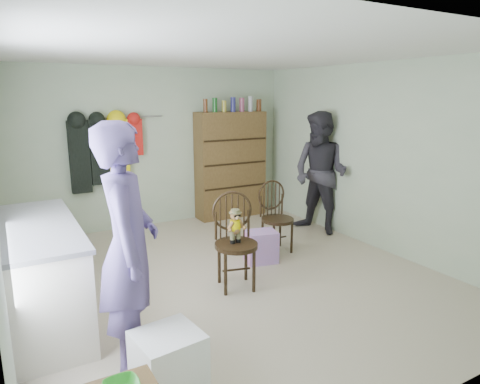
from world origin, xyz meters
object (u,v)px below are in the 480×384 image
counter (43,273)px  chair_front (235,235)px  dresser (231,164)px  chair_far (275,214)px

counter → chair_front: size_ratio=1.77×
chair_front → dresser: 2.85m
chair_front → dresser: bearing=77.4°
counter → dresser: size_ratio=0.91×
chair_front → dresser: size_ratio=0.51×
chair_far → dresser: bearing=83.5°
counter → dresser: bearing=35.7°
chair_far → dresser: dresser is taller
chair_far → dresser: 1.87m
chair_far → dresser: (0.29, 1.80, 0.40)m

